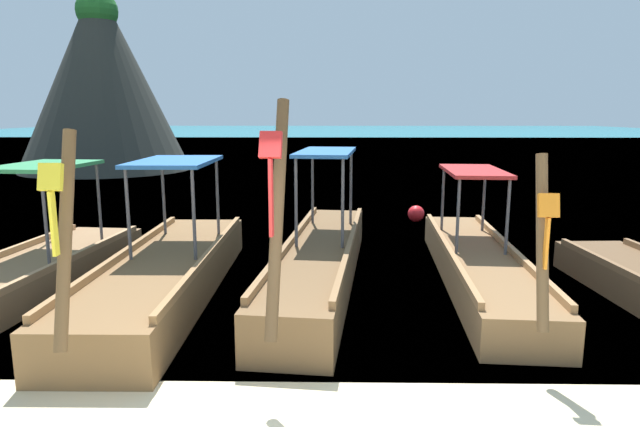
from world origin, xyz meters
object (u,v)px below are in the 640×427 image
(longtail_boat_violet_ribbon, at_px, (27,272))
(mooring_buoy_near, at_px, (416,214))
(longtail_boat_orange_ribbon, at_px, (478,263))
(longtail_boat_yellow_ribbon, at_px, (167,272))
(karst_rock, at_px, (99,80))
(longtail_boat_red_ribbon, at_px, (320,260))

(longtail_boat_violet_ribbon, relative_size, mooring_buoy_near, 14.49)
(longtail_boat_orange_ribbon, bearing_deg, longtail_boat_yellow_ribbon, -171.77)
(longtail_boat_violet_ribbon, distance_m, mooring_buoy_near, 8.84)
(longtail_boat_violet_ribbon, bearing_deg, longtail_boat_orange_ribbon, 4.65)
(longtail_boat_orange_ribbon, height_order, karst_rock, karst_rock)
(longtail_boat_violet_ribbon, distance_m, longtail_boat_orange_ribbon, 7.09)
(karst_rock, bearing_deg, longtail_boat_red_ribbon, -58.68)
(longtail_boat_yellow_ribbon, relative_size, longtail_boat_orange_ribbon, 0.98)
(longtail_boat_red_ribbon, bearing_deg, longtail_boat_violet_ribbon, -173.19)
(longtail_boat_violet_ribbon, height_order, karst_rock, karst_rock)
(longtail_boat_yellow_ribbon, bearing_deg, longtail_boat_violet_ribbon, 176.68)
(longtail_boat_orange_ribbon, distance_m, mooring_buoy_near, 5.01)
(longtail_boat_violet_ribbon, bearing_deg, karst_rock, 109.04)
(longtail_boat_red_ribbon, bearing_deg, karst_rock, 121.32)
(longtail_boat_violet_ribbon, relative_size, longtail_boat_red_ribbon, 0.86)
(longtail_boat_red_ribbon, relative_size, karst_rock, 0.80)
(longtail_boat_red_ribbon, relative_size, mooring_buoy_near, 16.81)
(longtail_boat_violet_ribbon, bearing_deg, longtail_boat_yellow_ribbon, -3.32)
(longtail_boat_violet_ribbon, xyz_separation_m, longtail_boat_orange_ribbon, (7.07, 0.57, 0.02))
(karst_rock, xyz_separation_m, mooring_buoy_near, (13.20, -12.80, -4.08))
(longtail_boat_yellow_ribbon, relative_size, longtail_boat_red_ribbon, 0.88)
(longtail_boat_violet_ribbon, distance_m, longtail_boat_yellow_ribbon, 2.22)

